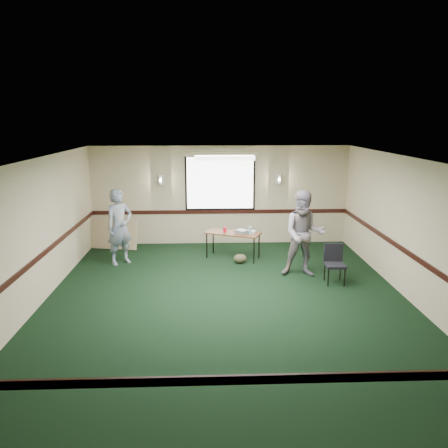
{
  "coord_description": "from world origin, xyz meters",
  "views": [
    {
      "loc": [
        -0.36,
        -7.79,
        3.41
      ],
      "look_at": [
        0.0,
        1.3,
        1.2
      ],
      "focal_mm": 35.0,
      "sensor_mm": 36.0,
      "label": 1
    }
  ],
  "objects_px": {
    "projector": "(242,232)",
    "folding_table": "(233,234)",
    "person_right": "(304,234)",
    "conference_chair": "(334,260)",
    "person_left": "(120,227)"
  },
  "relations": [
    {
      "from": "projector",
      "to": "person_right",
      "type": "xyz_separation_m",
      "value": [
        1.27,
        -1.16,
        0.24
      ]
    },
    {
      "from": "projector",
      "to": "conference_chair",
      "type": "xyz_separation_m",
      "value": [
        1.84,
        -1.59,
        -0.23
      ]
    },
    {
      "from": "projector",
      "to": "person_right",
      "type": "height_order",
      "value": "person_right"
    },
    {
      "from": "person_right",
      "to": "person_left",
      "type": "bearing_deg",
      "value": 175.52
    },
    {
      "from": "projector",
      "to": "person_right",
      "type": "relative_size",
      "value": 0.14
    },
    {
      "from": "person_left",
      "to": "conference_chair",
      "type": "bearing_deg",
      "value": -56.26
    },
    {
      "from": "conference_chair",
      "to": "person_left",
      "type": "relative_size",
      "value": 0.46
    },
    {
      "from": "folding_table",
      "to": "conference_chair",
      "type": "height_order",
      "value": "conference_chair"
    },
    {
      "from": "folding_table",
      "to": "person_right",
      "type": "distance_m",
      "value": 1.98
    },
    {
      "from": "folding_table",
      "to": "person_left",
      "type": "relative_size",
      "value": 0.79
    },
    {
      "from": "projector",
      "to": "folding_table",
      "type": "bearing_deg",
      "value": -163.25
    },
    {
      "from": "folding_table",
      "to": "conference_chair",
      "type": "xyz_separation_m",
      "value": [
        2.05,
        -1.71,
        -0.14
      ]
    },
    {
      "from": "person_left",
      "to": "person_right",
      "type": "relative_size",
      "value": 0.95
    },
    {
      "from": "conference_chair",
      "to": "person_right",
      "type": "height_order",
      "value": "person_right"
    },
    {
      "from": "conference_chair",
      "to": "projector",
      "type": "bearing_deg",
      "value": 141.22
    }
  ]
}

